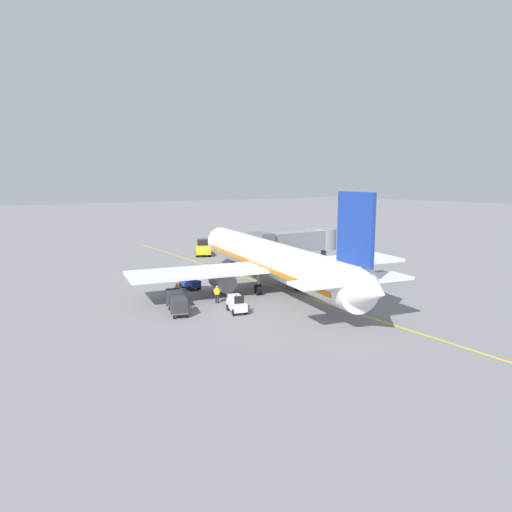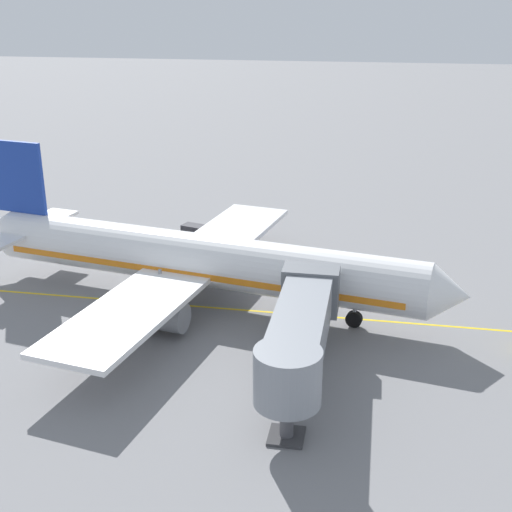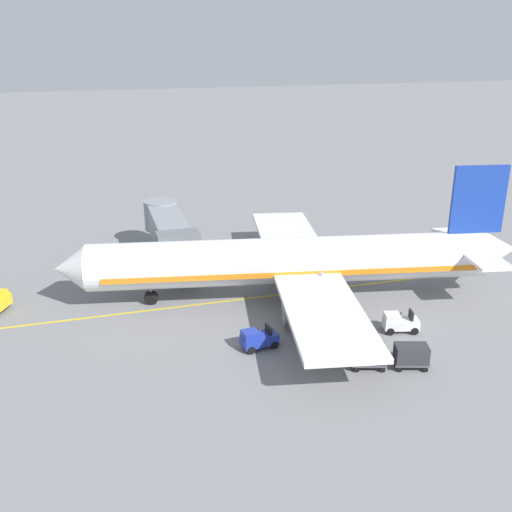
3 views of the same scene
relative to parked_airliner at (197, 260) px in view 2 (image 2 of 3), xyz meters
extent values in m
plane|color=slate|center=(0.89, 1.04, -3.19)|extent=(400.00, 400.00, 0.00)
cube|color=gold|center=(0.89, 1.04, -3.18)|extent=(0.24, 80.00, 0.01)
cylinder|color=white|center=(0.05, 0.27, 0.10)|extent=(9.36, 32.15, 3.70)
cube|color=orange|center=(0.05, 0.27, -0.36)|extent=(8.94, 29.63, 0.44)
cone|color=white|center=(3.12, 17.19, 0.10)|extent=(4.00, 3.01, 3.63)
cone|color=white|center=(-3.06, -16.85, 0.40)|extent=(3.59, 3.32, 3.14)
cube|color=black|center=(2.80, 15.42, 0.75)|extent=(2.93, 1.58, 0.60)
cube|color=white|center=(-0.13, -0.72, -0.55)|extent=(30.45, 10.48, 0.36)
cylinder|color=gray|center=(-5.40, 1.05, -1.80)|extent=(2.54, 3.51, 2.00)
cylinder|color=gray|center=(5.42, -0.91, -1.80)|extent=(2.54, 3.51, 2.00)
cube|color=#193899|center=(-2.63, -14.49, 4.70)|extent=(1.10, 4.39, 5.50)
cube|color=white|center=(-2.60, -14.29, 0.65)|extent=(10.30, 4.35, 0.24)
cylinder|color=black|center=(2.05, 11.29, -2.64)|extent=(0.64, 1.16, 1.10)
cylinder|color=gray|center=(2.05, 11.29, -1.09)|extent=(0.24, 0.24, 2.00)
cylinder|color=black|center=(-2.57, -1.29, -2.64)|extent=(0.64, 1.16, 1.10)
cylinder|color=gray|center=(-2.57, -1.29, -1.09)|extent=(0.24, 0.24, 2.00)
cylinder|color=black|center=(1.95, -2.11, -2.64)|extent=(0.64, 1.16, 1.10)
cylinder|color=gray|center=(1.95, -2.11, -1.09)|extent=(0.24, 0.24, 2.00)
cube|color=gray|center=(9.33, 8.56, 0.30)|extent=(11.37, 2.80, 2.60)
cube|color=slate|center=(4.44, 8.56, 0.30)|extent=(2.00, 3.50, 2.99)
cylinder|color=gray|center=(15.01, 8.56, 0.30)|extent=(3.36, 3.36, 2.86)
cylinder|color=#4C4C51|center=(15.01, 8.56, -2.09)|extent=(0.70, 0.70, 2.19)
cube|color=#38383A|center=(15.01, 8.56, -3.11)|extent=(1.80, 1.80, 0.16)
cube|color=#1E339E|center=(-7.14, 5.01, -2.56)|extent=(1.56, 2.65, 0.70)
cube|color=#1E339E|center=(-7.24, 5.69, -1.99)|extent=(1.16, 1.19, 0.44)
cube|color=black|center=(-7.04, 4.33, -1.89)|extent=(0.85, 0.28, 0.64)
cylinder|color=black|center=(-7.16, 5.13, -1.91)|extent=(0.12, 0.27, 0.54)
cylinder|color=black|center=(-7.81, 5.79, -2.91)|extent=(0.28, 0.58, 0.56)
cylinder|color=black|center=(-6.74, 5.95, -2.91)|extent=(0.28, 0.58, 0.56)
cylinder|color=black|center=(-7.54, 4.06, -2.91)|extent=(0.28, 0.58, 0.56)
cylinder|color=black|center=(-6.48, 4.22, -2.91)|extent=(0.28, 0.58, 0.56)
cube|color=silver|center=(-7.67, -5.50, -2.56)|extent=(1.77, 2.72, 0.70)
cube|color=silver|center=(-7.50, -4.83, -1.99)|extent=(1.24, 1.27, 0.44)
cube|color=black|center=(-7.83, -6.16, -1.89)|extent=(0.85, 0.36, 0.64)
cylinder|color=black|center=(-7.64, -5.37, -1.91)|extent=(0.14, 0.27, 0.54)
cylinder|color=black|center=(-7.98, -4.52, -2.91)|extent=(0.33, 0.59, 0.56)
cylinder|color=black|center=(-6.93, -4.78, -2.91)|extent=(0.33, 0.59, 0.56)
cylinder|color=black|center=(-8.40, -6.21, -2.91)|extent=(0.33, 0.59, 0.56)
cylinder|color=black|center=(-7.36, -6.48, -2.91)|extent=(0.33, 0.59, 0.56)
cube|color=#4C4C51|center=(-11.59, -1.00, -2.77)|extent=(1.87, 2.48, 0.12)
cube|color=#2D2D33|center=(-11.59, -1.00, -2.16)|extent=(1.77, 2.35, 1.10)
cylinder|color=#4C4C51|center=(-11.19, 0.40, -2.78)|extent=(0.26, 0.69, 0.07)
cylinder|color=black|center=(-11.89, -0.05, -3.01)|extent=(0.22, 0.38, 0.36)
cylinder|color=black|center=(-10.83, -0.36, -3.01)|extent=(0.22, 0.38, 0.36)
cylinder|color=black|center=(-12.36, -1.63, -3.01)|extent=(0.22, 0.38, 0.36)
cylinder|color=black|center=(-11.30, -1.94, -3.01)|extent=(0.22, 0.38, 0.36)
cube|color=#4C4C51|center=(-12.33, -3.63, -2.77)|extent=(1.87, 2.48, 0.12)
cube|color=#2D2D33|center=(-12.33, -3.63, -2.16)|extent=(1.77, 2.35, 1.10)
cylinder|color=#4C4C51|center=(-11.92, -2.24, -2.78)|extent=(0.26, 0.69, 0.07)
cylinder|color=black|center=(-12.63, -2.68, -3.01)|extent=(0.22, 0.38, 0.36)
cylinder|color=black|center=(-11.57, -2.99, -3.01)|extent=(0.22, 0.38, 0.36)
cylinder|color=black|center=(-13.09, -4.26, -3.01)|extent=(0.22, 0.38, 0.36)
cylinder|color=black|center=(-12.03, -4.58, -3.01)|extent=(0.22, 0.38, 0.36)
cylinder|color=#232328|center=(-10.38, 1.26, -2.76)|extent=(0.15, 0.15, 0.85)
cylinder|color=#232328|center=(-10.18, 1.24, -2.76)|extent=(0.15, 0.15, 0.85)
cube|color=orange|center=(-10.28, 1.25, -2.04)|extent=(0.41, 0.29, 0.60)
cylinder|color=orange|center=(-10.53, 1.28, -2.09)|extent=(0.23, 0.12, 0.57)
cylinder|color=orange|center=(-10.03, 1.22, -2.09)|extent=(0.23, 0.12, 0.57)
sphere|color=tan|center=(-10.28, 1.25, -1.61)|extent=(0.22, 0.22, 0.22)
cube|color=red|center=(-10.28, 1.25, -1.59)|extent=(0.27, 0.11, 0.10)
cylinder|color=#232328|center=(-7.50, -1.83, -2.76)|extent=(0.15, 0.15, 0.85)
cylinder|color=#232328|center=(-7.66, -1.71, -2.76)|extent=(0.15, 0.15, 0.85)
cube|color=yellow|center=(-7.58, -1.77, -2.04)|extent=(0.45, 0.42, 0.60)
cylinder|color=yellow|center=(-7.38, -1.92, -2.09)|extent=(0.23, 0.21, 0.57)
cylinder|color=yellow|center=(-7.78, -1.62, -2.09)|extent=(0.23, 0.21, 0.57)
sphere|color=tan|center=(-7.58, -1.77, -1.61)|extent=(0.22, 0.22, 0.22)
cube|color=red|center=(-7.58, -1.77, -1.59)|extent=(0.26, 0.22, 0.10)
camera|label=1|loc=(-28.40, -39.60, 8.32)|focal=32.88mm
camera|label=2|loc=(43.26, 12.18, 17.40)|focal=47.59mm
camera|label=3|loc=(-41.77, 15.28, 17.05)|focal=41.78mm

